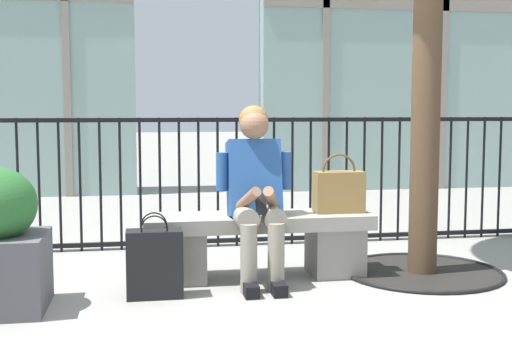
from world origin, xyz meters
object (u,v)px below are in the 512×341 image
at_px(stone_bench, 258,239).
at_px(shopping_bag, 155,263).
at_px(seated_person_with_phone, 256,188).
at_px(handbag_on_bench, 339,191).

xyz_separation_m(stone_bench, shopping_bag, (-0.73, -0.38, -0.05)).
bearing_deg(shopping_bag, seated_person_with_phone, 19.71).
bearing_deg(shopping_bag, handbag_on_bench, 15.61).
bearing_deg(stone_bench, handbag_on_bench, -0.99).
bearing_deg(shopping_bag, stone_bench, 27.25).
relative_size(seated_person_with_phone, handbag_on_bench, 2.87).
xyz_separation_m(handbag_on_bench, shopping_bag, (-1.31, -0.37, -0.39)).
xyz_separation_m(seated_person_with_phone, handbag_on_bench, (0.62, 0.12, -0.04)).
height_order(stone_bench, handbag_on_bench, handbag_on_bench).
bearing_deg(handbag_on_bench, stone_bench, 179.01).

